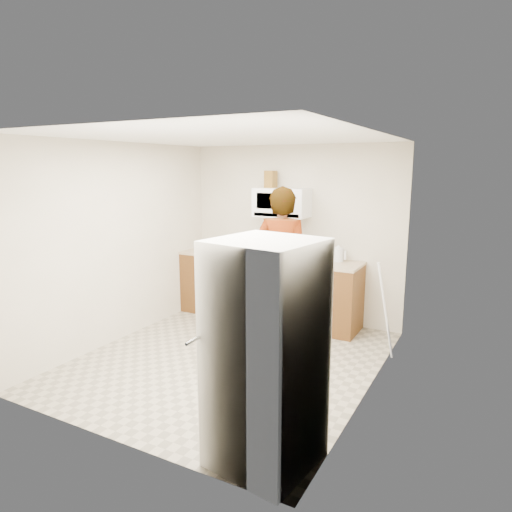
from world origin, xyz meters
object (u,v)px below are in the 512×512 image
Objects in this scene: gas_range at (277,288)px; microwave at (282,203)px; kettle at (338,255)px; saucepan at (272,249)px; fridge at (265,355)px; person at (282,264)px.

gas_range is 1.22m from microwave.
microwave reaches higher than kettle.
kettle is at bearing 1.89° from microwave.
gas_range is at bearing -162.03° from kettle.
microwave is at bearing -170.71° from kettle.
gas_range is 4.56× the size of saucepan.
person is at bearing 120.96° from fridge.
microwave is at bearing 90.00° from gas_range.
fridge is 3.39m from saucepan.
microwave reaches higher than gas_range.
microwave is 1.07m from kettle.
saucepan is at bearing 123.94° from fridge.
gas_range is 6.17× the size of kettle.
microwave is at bearing 121.67° from fridge.
gas_range is 1.49× the size of microwave.
kettle is (0.50, 0.73, 0.05)m from person.
person is (0.33, -0.71, -0.72)m from microwave.
kettle is (0.83, 0.16, 0.54)m from gas_range.
kettle is at bearing 10.56° from gas_range.
saucepan is (-1.45, 3.06, 0.17)m from fridge.
kettle is 0.74× the size of saucepan.
person reaches higher than saucepan.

